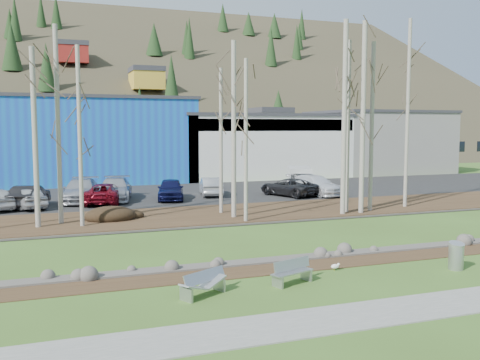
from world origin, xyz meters
name	(u,v)px	position (x,y,z in m)	size (l,w,h in m)	color
ground	(338,279)	(0.00, 0.00, 0.00)	(200.00, 200.00, 0.00)	#3B5920
footpath	(399,310)	(0.00, -3.50, 0.02)	(80.00, 2.00, 0.04)	slate
dirt_strip	(311,264)	(0.00, 2.10, 0.01)	(80.00, 1.80, 0.03)	#382616
near_bank_rocks	(300,259)	(0.00, 3.10, 0.00)	(80.00, 0.80, 0.50)	#47423D
river	(262,239)	(0.00, 7.20, 0.00)	(80.00, 8.00, 0.90)	black
far_bank_rocks	(234,225)	(0.00, 11.30, 0.00)	(80.00, 0.80, 0.46)	#47423D
far_bank	(217,215)	(0.00, 14.50, 0.07)	(80.00, 7.00, 0.15)	#382616
parking_lot	(177,194)	(0.00, 25.00, 0.07)	(80.00, 14.00, 0.14)	black
building_blue	(86,140)	(-6.00, 39.00, 4.16)	(20.40, 12.24, 8.30)	blue
building_white	(254,145)	(12.00, 38.98, 3.41)	(18.36, 12.24, 6.80)	silver
building_grey	(377,142)	(28.00, 39.00, 3.66)	(14.28, 12.24, 7.30)	gray
hillside	(101,60)	(0.00, 84.00, 17.50)	(160.00, 72.00, 35.00)	#353120
bench_intact	(292,272)	(-1.78, 0.07, 0.41)	(1.72, 0.99, 0.83)	#A7A9AB
bench_damaged	(204,283)	(-5.02, -0.16, 0.39)	(1.79, 1.33, 0.77)	#A7A9AB
litter_bin	(456,257)	(4.85, -0.38, 0.48)	(0.55, 0.55, 0.95)	#A7A9AB
seagull	(335,266)	(0.49, 1.06, 0.15)	(0.38, 0.18, 0.28)	gold
dirt_mound	(110,215)	(-6.35, 14.44, 0.43)	(2.87, 2.03, 0.56)	black
birch_0	(58,125)	(-9.01, 14.20, 5.48)	(0.25, 0.25, 10.66)	#A5A295
birch_2	(35,138)	(-10.18, 13.45, 4.82)	(0.28, 0.28, 9.34)	#A5A295
birch_3	(80,137)	(-7.97, 12.98, 4.88)	(0.22, 0.22, 9.46)	#A5A295
birch_4	(234,130)	(0.57, 12.95, 5.22)	(0.28, 0.28, 10.14)	#A5A295
birch_5	(221,141)	(0.35, 14.69, 4.53)	(0.21, 0.21, 8.77)	#A5A295
birch_6	(246,141)	(0.75, 11.44, 4.63)	(0.21, 0.21, 8.97)	#A5A295
birch_7	(344,118)	(7.16, 11.81, 5.92)	(0.30, 0.30, 11.55)	#A5A295
birch_8	(372,127)	(9.47, 12.39, 5.38)	(0.26, 0.26, 10.47)	#A5A295
birch_9	(408,114)	(12.58, 13.00, 6.24)	(0.23, 0.23, 12.18)	#A5A295
birch_10	(348,127)	(7.76, 12.39, 5.38)	(0.26, 0.26, 10.47)	#A5A295
birch_11	(363,118)	(8.45, 11.81, 5.92)	(0.30, 0.30, 11.55)	#A5A295
car_0	(27,197)	(-10.96, 20.65, 0.87)	(1.71, 4.26, 1.45)	silver
car_1	(29,196)	(-10.83, 21.12, 0.87)	(1.54, 4.43, 1.46)	black
car_2	(105,193)	(-5.97, 21.25, 0.84)	(2.31, 5.01, 1.39)	maroon
car_3	(115,189)	(-5.13, 22.71, 0.94)	(2.25, 5.54, 1.61)	#A5A6AE
car_4	(171,189)	(-1.28, 21.61, 0.90)	(1.80, 4.47, 1.52)	#111442
car_5	(211,186)	(2.16, 22.95, 0.84)	(1.49, 4.26, 1.40)	#B3B4B6
car_6	(289,187)	(7.74, 20.76, 0.81)	(2.23, 4.84, 1.34)	#262629
car_7	(315,185)	(9.92, 20.60, 0.90)	(2.12, 5.23, 1.52)	white
car_9	(81,190)	(-7.47, 22.71, 0.94)	(2.25, 5.54, 1.61)	#A5A6AE
van_white	(300,179)	(10.23, 23.97, 1.09)	(3.29, 4.68, 1.89)	silver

